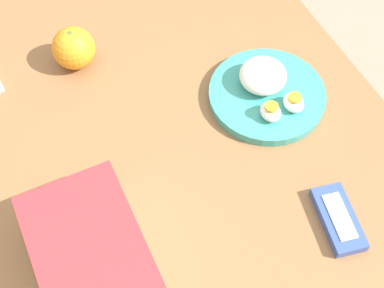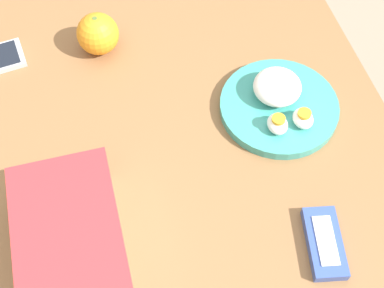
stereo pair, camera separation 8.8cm
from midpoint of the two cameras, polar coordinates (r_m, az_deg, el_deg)
name	(u,v)px [view 2 (the right image)]	position (r m, az deg, el deg)	size (l,w,h in m)	color
ground_plane	(178,280)	(1.60, 0.09, -14.47)	(10.00, 10.00, 0.00)	gray
table	(170,171)	(1.02, 0.14, -3.11)	(1.21, 0.79, 0.75)	brown
food_container	(71,238)	(0.80, -9.78, -10.10)	(0.23, 0.15, 0.08)	white
orange_fruit	(98,34)	(1.03, -7.59, 11.42)	(0.08, 0.08, 0.08)	orange
rice_plate	(279,102)	(0.96, 11.88, 4.17)	(0.21, 0.21, 0.06)	teal
candy_bar	(324,243)	(0.85, 16.88, -10.31)	(0.12, 0.07, 0.02)	#334C9E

